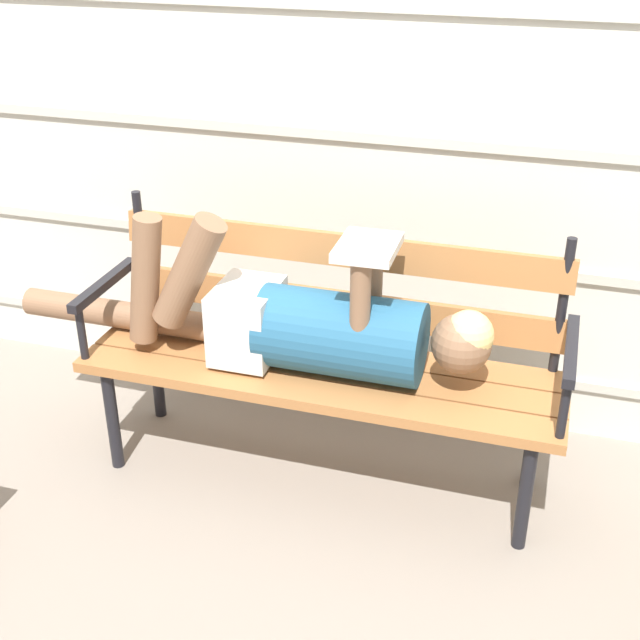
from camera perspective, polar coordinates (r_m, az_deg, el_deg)
name	(u,v)px	position (r m, az deg, el deg)	size (l,w,h in m)	color
ground_plane	(312,488)	(2.98, -0.52, -11.35)	(12.00, 12.00, 0.00)	gray
house_siding	(367,72)	(2.99, 3.20, 16.48)	(5.05, 0.08, 2.60)	beige
park_bench	(326,345)	(2.83, 0.39, -1.68)	(1.62, 0.45, 0.91)	#9E6638
reclining_person	(302,323)	(2.74, -1.21, -0.18)	(1.70, 0.28, 0.53)	#23567A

